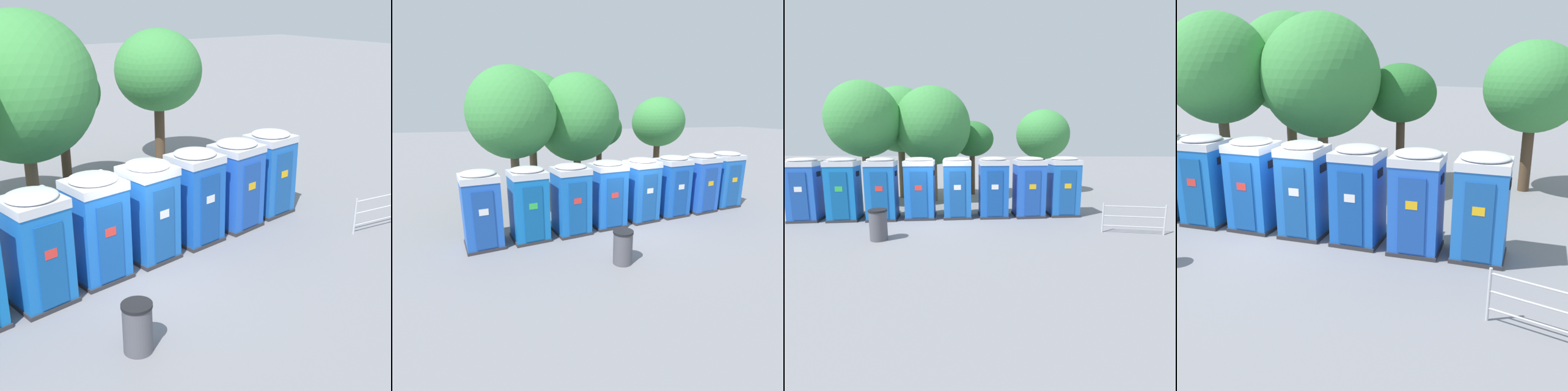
% 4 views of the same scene
% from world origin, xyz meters
% --- Properties ---
extents(ground_plane, '(120.00, 120.00, 0.00)m').
position_xyz_m(ground_plane, '(0.00, 0.00, 0.00)').
color(ground_plane, slate).
extents(portapotty_0, '(1.37, 1.38, 2.54)m').
position_xyz_m(portapotty_0, '(-5.38, -0.13, 1.28)').
color(portapotty_0, '#2D2D33').
rests_on(portapotty_0, ground).
extents(portapotty_1, '(1.38, 1.38, 2.54)m').
position_xyz_m(portapotty_1, '(-3.86, 0.04, 1.28)').
color(portapotty_1, '#2D2D33').
rests_on(portapotty_1, ground).
extents(portapotty_2, '(1.38, 1.38, 2.54)m').
position_xyz_m(portapotty_2, '(-2.34, 0.21, 1.28)').
color(portapotty_2, '#2D2D33').
rests_on(portapotty_2, ground).
extents(portapotty_3, '(1.37, 1.35, 2.54)m').
position_xyz_m(portapotty_3, '(-0.85, 0.52, 1.28)').
color(portapotty_3, '#2D2D33').
rests_on(portapotty_3, ground).
extents(portapotty_4, '(1.33, 1.37, 2.54)m').
position_xyz_m(portapotty_4, '(0.67, 0.72, 1.28)').
color(portapotty_4, '#2D2D33').
rests_on(portapotty_4, ground).
extents(portapotty_5, '(1.36, 1.36, 2.54)m').
position_xyz_m(portapotty_5, '(2.18, 0.92, 1.28)').
color(portapotty_5, '#2D2D33').
rests_on(portapotty_5, ground).
extents(portapotty_6, '(1.41, 1.39, 2.54)m').
position_xyz_m(portapotty_6, '(3.70, 1.09, 1.28)').
color(portapotty_6, '#2D2D33').
rests_on(portapotty_6, ground).
extents(portapotty_7, '(1.38, 1.35, 2.54)m').
position_xyz_m(portapotty_7, '(5.20, 1.38, 1.28)').
color(portapotty_7, '#2D2D33').
rests_on(portapotty_7, ground).
extents(street_tree_0, '(3.30, 3.30, 5.14)m').
position_xyz_m(street_tree_0, '(5.17, 7.70, 3.58)').
color(street_tree_0, '#4C3826').
rests_on(street_tree_0, ground).
extents(street_tree_1, '(3.71, 3.71, 6.14)m').
position_xyz_m(street_tree_1, '(-3.04, 5.21, 4.34)').
color(street_tree_1, brown).
rests_on(street_tree_1, ground).
extents(street_tree_2, '(2.55, 2.55, 4.38)m').
position_xyz_m(street_tree_2, '(0.85, 6.55, 3.30)').
color(street_tree_2, '#4C3826').
rests_on(street_tree_2, ground).
extents(street_tree_3, '(3.52, 3.52, 6.00)m').
position_xyz_m(street_tree_3, '(-4.07, 2.81, 4.19)').
color(street_tree_3, brown).
rests_on(street_tree_3, ground).
extents(street_tree_4, '(3.95, 3.95, 5.98)m').
position_xyz_m(street_tree_4, '(-1.04, 4.27, 3.96)').
color(street_tree_4, brown).
rests_on(street_tree_4, ground).
extents(trash_can, '(0.59, 0.59, 1.01)m').
position_xyz_m(trash_can, '(-1.47, -2.52, 0.51)').
color(trash_can, '#4C4C54').
rests_on(trash_can, ground).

